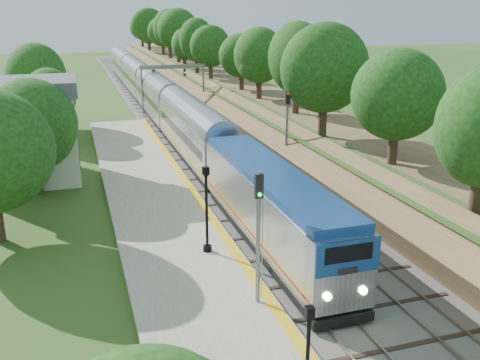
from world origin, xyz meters
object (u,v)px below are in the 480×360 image
object	(u,v)px
station_building	(22,131)
train	(158,100)
lamppost_far	(207,214)
signal_gantry	(173,76)
signal_farside	(287,122)
signal_platform	(258,224)

from	to	relation	value
station_building	train	bearing A→B (deg)	57.75
station_building	lamppost_far	size ratio (longest dim) A/B	1.78
signal_gantry	lamppost_far	xyz separation A→B (m)	(-6.25, -42.49, -2.28)
signal_gantry	signal_farside	distance (m)	29.65
signal_gantry	train	size ratio (longest dim) A/B	0.09
signal_platform	lamppost_far	bearing A→B (deg)	98.53
signal_gantry	signal_platform	size ratio (longest dim) A/B	1.36
station_building	lamppost_far	distance (m)	20.33
signal_gantry	station_building	bearing A→B (deg)	-123.38
lamppost_far	signal_platform	bearing A→B (deg)	-81.47
station_building	lamppost_far	xyz separation A→B (m)	(10.22, -17.50, -1.55)
train	lamppost_far	world-z (taller)	lamppost_far
station_building	train	xyz separation A→B (m)	(14.00, 22.18, -1.84)
signal_farside	signal_gantry	bearing A→B (deg)	97.23
station_building	train	distance (m)	26.29
lamppost_far	station_building	bearing A→B (deg)	120.29
signal_gantry	signal_farside	bearing A→B (deg)	-82.77
signal_gantry	train	distance (m)	4.54
station_building	signal_platform	size ratio (longest dim) A/B	1.39
station_building	train	size ratio (longest dim) A/B	0.09
signal_platform	signal_farside	distance (m)	21.00
signal_farside	signal_platform	bearing A→B (deg)	-115.68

